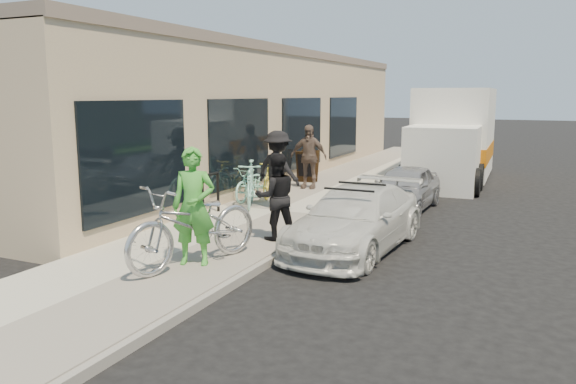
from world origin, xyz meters
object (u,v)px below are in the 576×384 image
(cruiser_bike_b, at_px, (252,183))
(man_standing, at_px, (276,197))
(bystander_b, at_px, (308,157))
(sedan_silver, at_px, (405,188))
(tandem_bike, at_px, (195,225))
(sandwich_board, at_px, (307,166))
(cruiser_bike_c, at_px, (272,178))
(sedan_white, at_px, (356,219))
(woman_rider, at_px, (194,206))
(bystander_a, at_px, (278,170))
(cruiser_bike_a, at_px, (251,184))
(bike_rack, at_px, (210,189))
(moving_truck, at_px, (453,140))

(cruiser_bike_b, bearing_deg, man_standing, -55.49)
(bystander_b, bearing_deg, sedan_silver, -25.81)
(tandem_bike, height_order, bystander_b, bystander_b)
(sandwich_board, relative_size, man_standing, 0.60)
(sedan_silver, distance_m, cruiser_bike_c, 3.40)
(sedan_white, distance_m, bystander_b, 6.01)
(woman_rider, height_order, cruiser_bike_c, woman_rider)
(bystander_a, bearing_deg, cruiser_bike_c, -44.08)
(cruiser_bike_b, bearing_deg, sedan_white, -37.75)
(sedan_silver, distance_m, man_standing, 4.62)
(man_standing, xyz_separation_m, cruiser_bike_a, (-1.91, 2.54, -0.26))
(tandem_bike, bearing_deg, man_standing, 94.71)
(sedan_silver, distance_m, cruiser_bike_a, 3.77)
(bystander_b, bearing_deg, tandem_bike, -85.07)
(bike_rack, relative_size, man_standing, 0.58)
(woman_rider, relative_size, man_standing, 1.16)
(bystander_a, bearing_deg, sandwich_board, -62.65)
(sandwich_board, xyz_separation_m, man_standing, (2.14, -6.62, 0.31))
(bike_rack, xyz_separation_m, cruiser_bike_c, (0.34, 2.47, -0.07))
(bike_rack, bearing_deg, cruiser_bike_b, 87.73)
(sandwich_board, height_order, bystander_b, bystander_b)
(bike_rack, bearing_deg, sedan_white, -14.64)
(sedan_silver, bearing_deg, sedan_white, -87.86)
(cruiser_bike_b, xyz_separation_m, bystander_b, (0.57, 2.33, 0.48))
(cruiser_bike_c, height_order, bystander_b, bystander_b)
(moving_truck, bearing_deg, tandem_bike, -101.88)
(sandwich_board, xyz_separation_m, tandem_bike, (1.69, -8.59, 0.16))
(moving_truck, xyz_separation_m, cruiser_bike_c, (-3.64, -6.06, -0.69))
(cruiser_bike_c, bearing_deg, woman_rider, -85.99)
(sedan_silver, height_order, tandem_bike, tandem_bike)
(cruiser_bike_b, distance_m, cruiser_bike_c, 0.67)
(sandwich_board, height_order, bystander_a, bystander_a)
(sedan_white, relative_size, cruiser_bike_c, 2.49)
(sedan_white, bearing_deg, bystander_b, 124.93)
(tandem_bike, bearing_deg, sedan_silver, 91.54)
(woman_rider, xyz_separation_m, cruiser_bike_a, (-1.41, 4.46, -0.38))
(sedan_silver, relative_size, cruiser_bike_b, 1.95)
(cruiser_bike_b, bearing_deg, moving_truck, 59.67)
(tandem_bike, xyz_separation_m, man_standing, (0.45, 1.97, 0.15))
(woman_rider, bearing_deg, moving_truck, 59.51)
(woman_rider, bearing_deg, tandem_bike, -67.88)
(moving_truck, height_order, bystander_a, moving_truck)
(woman_rider, height_order, bystander_b, woman_rider)
(cruiser_bike_a, bearing_deg, cruiser_bike_b, 90.41)
(bike_rack, height_order, woman_rider, woman_rider)
(sedan_silver, bearing_deg, man_standing, -105.54)
(cruiser_bike_a, distance_m, bystander_a, 0.77)
(woman_rider, xyz_separation_m, cruiser_bike_c, (-1.49, 5.81, -0.44))
(woman_rider, relative_size, bystander_b, 1.02)
(sandwich_board, bearing_deg, sedan_silver, -35.20)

